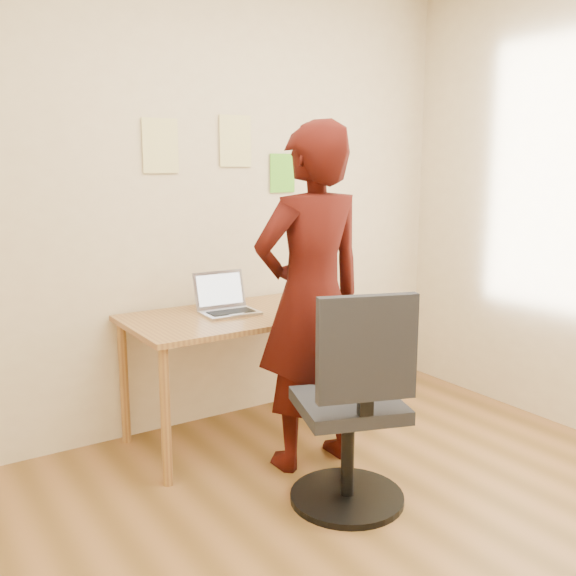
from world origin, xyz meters
TOP-DOWN VIEW (x-y plane):
  - room at (0.00, 0.00)m, footprint 3.58×3.58m
  - desk at (0.09, 1.38)m, footprint 1.40×0.70m
  - laptop at (-0.03, 1.44)m, footprint 0.32×0.29m
  - paper_sheet at (0.55, 1.31)m, footprint 0.30×0.35m
  - phone at (0.22, 1.17)m, footprint 0.11×0.12m
  - wall_note_left at (-0.27, 1.74)m, footprint 0.21×0.00m
  - wall_note_mid at (0.21, 1.74)m, footprint 0.21×0.00m
  - wall_note_right at (0.54, 1.74)m, footprint 0.18×0.00m
  - office_chair at (0.07, 0.41)m, footprint 0.58×0.59m
  - person at (0.18, 0.91)m, footprint 0.66×0.45m

SIDE VIEW (x-z plane):
  - office_chair at x=0.07m, z-range -0.08..0.96m
  - desk at x=0.09m, z-range 0.28..1.02m
  - paper_sheet at x=0.55m, z-range 0.74..0.74m
  - phone at x=0.22m, z-range 0.74..0.75m
  - laptop at x=-0.03m, z-range 0.68..0.90m
  - person at x=0.18m, z-range 0.00..1.78m
  - room at x=0.00m, z-range -0.04..2.74m
  - wall_note_right at x=0.54m, z-range 1.39..1.63m
  - wall_note_left at x=-0.27m, z-range 1.51..1.81m
  - wall_note_mid at x=0.21m, z-range 1.55..1.85m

